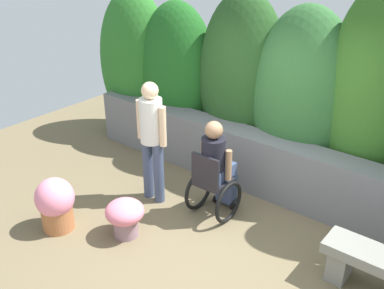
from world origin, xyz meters
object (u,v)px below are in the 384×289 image
person_standing_companion (152,135)px  flower_pot_purple_near (125,215)px  person_in_wheelchair (215,172)px  flower_pot_terracotta_by_wall (56,203)px

person_standing_companion → flower_pot_purple_near: (0.30, -0.82, -0.69)m
person_in_wheelchair → person_standing_companion: bearing=-163.3°
person_standing_companion → flower_pot_terracotta_by_wall: 1.47m
person_standing_companion → person_in_wheelchair: bearing=21.0°
flower_pot_terracotta_by_wall → person_standing_companion: bearing=69.3°
person_standing_companion → flower_pot_terracotta_by_wall: person_standing_companion is taller
person_in_wheelchair → flower_pot_terracotta_by_wall: bearing=-130.5°
person_in_wheelchair → flower_pot_purple_near: 1.24m
person_in_wheelchair → flower_pot_terracotta_by_wall: 2.01m
person_standing_companion → flower_pot_terracotta_by_wall: bearing=-105.0°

